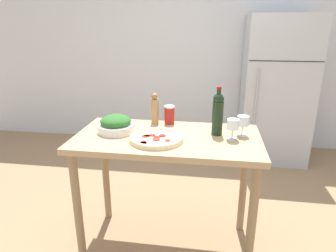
# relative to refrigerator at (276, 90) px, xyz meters

# --- Properties ---
(ground_plane) EXTENTS (14.00, 14.00, 0.00)m
(ground_plane) POSITION_rel_refrigerator_xyz_m (-1.04, -1.83, -0.87)
(ground_plane) COLOR #9E7A56
(wall_back) EXTENTS (6.40, 0.06, 2.60)m
(wall_back) POSITION_rel_refrigerator_xyz_m (-1.04, 0.40, 0.43)
(wall_back) COLOR silver
(wall_back) RESTS_ON ground_plane
(refrigerator) EXTENTS (0.78, 0.72, 1.73)m
(refrigerator) POSITION_rel_refrigerator_xyz_m (0.00, 0.00, 0.00)
(refrigerator) COLOR #B7BCC1
(refrigerator) RESTS_ON ground_plane
(prep_counter) EXTENTS (1.25, 0.66, 0.89)m
(prep_counter) POSITION_rel_refrigerator_xyz_m (-1.04, -1.83, -0.10)
(prep_counter) COLOR tan
(prep_counter) RESTS_ON ground_plane
(wine_bottle) EXTENTS (0.07, 0.07, 0.33)m
(wine_bottle) POSITION_rel_refrigerator_xyz_m (-0.71, -1.75, 0.18)
(wine_bottle) COLOR black
(wine_bottle) RESTS_ON prep_counter
(wine_glass_near) EXTENTS (0.08, 0.08, 0.14)m
(wine_glass_near) POSITION_rel_refrigerator_xyz_m (-0.61, -1.83, 0.13)
(wine_glass_near) COLOR silver
(wine_glass_near) RESTS_ON prep_counter
(wine_glass_far) EXTENTS (0.08, 0.08, 0.14)m
(wine_glass_far) POSITION_rel_refrigerator_xyz_m (-0.54, -1.75, 0.13)
(wine_glass_far) COLOR silver
(wine_glass_far) RESTS_ON prep_counter
(pepper_mill) EXTENTS (0.06, 0.06, 0.24)m
(pepper_mill) POSITION_rel_refrigerator_xyz_m (-1.18, -1.59, 0.14)
(pepper_mill) COLOR #AD7F51
(pepper_mill) RESTS_ON prep_counter
(salad_bowl) EXTENTS (0.25, 0.25, 0.12)m
(salad_bowl) POSITION_rel_refrigerator_xyz_m (-1.41, -1.81, 0.09)
(salad_bowl) COLOR white
(salad_bowl) RESTS_ON prep_counter
(homemade_pizza) EXTENTS (0.35, 0.35, 0.04)m
(homemade_pizza) POSITION_rel_refrigerator_xyz_m (-1.10, -1.92, 0.05)
(homemade_pizza) COLOR beige
(homemade_pizza) RESTS_ON prep_counter
(salt_canister) EXTENTS (0.08, 0.08, 0.14)m
(salt_canister) POSITION_rel_refrigerator_xyz_m (-1.07, -1.56, 0.10)
(salt_canister) COLOR #B2231E
(salt_canister) RESTS_ON prep_counter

